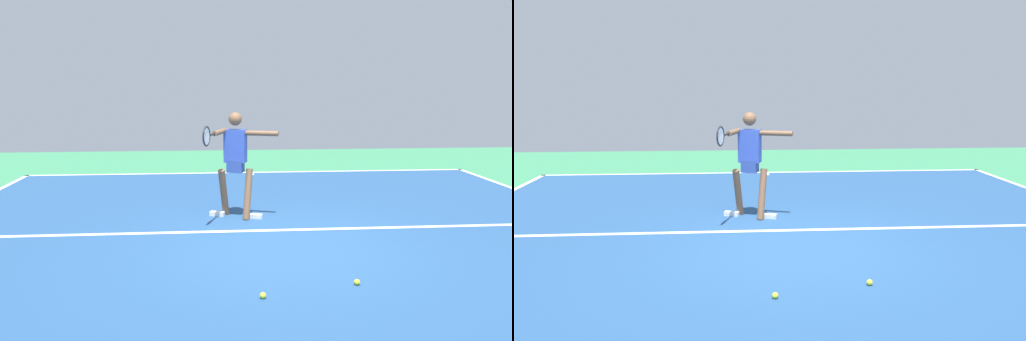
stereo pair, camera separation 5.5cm
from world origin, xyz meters
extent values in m
plane|color=#388456|center=(0.00, 0.00, 0.00)|extent=(19.36, 19.36, 0.00)
cube|color=navy|center=(0.00, 0.00, 0.00)|extent=(10.58, 11.32, 0.00)
cube|color=white|center=(0.00, -5.61, 0.00)|extent=(10.58, 0.10, 0.01)
cube|color=white|center=(0.00, -0.78, 0.00)|extent=(7.94, 0.10, 0.01)
cube|color=white|center=(0.00, -5.41, 0.00)|extent=(0.10, 0.30, 0.01)
cylinder|color=brown|center=(0.34, -1.51, 0.39)|extent=(0.21, 0.35, 0.81)
cube|color=white|center=(0.23, -1.47, 0.04)|extent=(0.26, 0.17, 0.07)
cylinder|color=brown|center=(0.72, -1.63, 0.39)|extent=(0.21, 0.35, 0.81)
cube|color=white|center=(0.83, -1.67, 0.04)|extent=(0.26, 0.17, 0.07)
cube|color=#2D4799|center=(0.53, -1.57, 0.84)|extent=(0.30, 0.27, 0.20)
cube|color=#334CB2|center=(0.53, -1.57, 1.16)|extent=(0.38, 0.28, 0.52)
sphere|color=brown|center=(0.53, -1.57, 1.59)|extent=(0.21, 0.21, 0.21)
cylinder|color=brown|center=(0.12, -1.43, 1.37)|extent=(0.52, 0.24, 0.08)
cylinder|color=brown|center=(0.77, -1.38, 1.40)|extent=(0.24, 0.52, 0.08)
cylinder|color=black|center=(0.89, -1.03, 1.40)|extent=(0.10, 0.22, 0.03)
torus|color=black|center=(0.97, -0.79, 1.40)|extent=(0.12, 0.29, 0.29)
cylinder|color=silver|center=(0.97, -0.79, 1.40)|extent=(0.08, 0.24, 0.25)
sphere|color=#CCE033|center=(0.38, 1.57, 0.03)|extent=(0.07, 0.07, 0.07)
sphere|color=yellow|center=(-0.66, 1.31, 0.03)|extent=(0.07, 0.07, 0.07)
camera|label=1|loc=(0.84, 6.34, 2.16)|focal=35.41mm
camera|label=2|loc=(0.78, 6.35, 2.16)|focal=35.41mm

